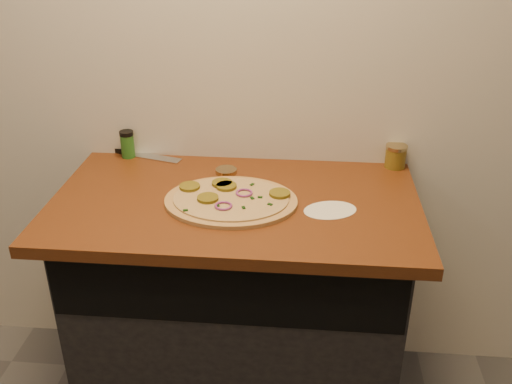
# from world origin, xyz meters

# --- Properties ---
(cabinet) EXTENTS (1.10, 0.60, 0.86)m
(cabinet) POSITION_xyz_m (0.00, 1.45, 0.43)
(cabinet) COLOR black
(cabinet) RESTS_ON ground
(countertop) EXTENTS (1.20, 0.70, 0.04)m
(countertop) POSITION_xyz_m (0.00, 1.42, 0.88)
(countertop) COLOR #643013
(countertop) RESTS_ON cabinet
(pizza) EXTENTS (0.43, 0.43, 0.03)m
(pizza) POSITION_xyz_m (-0.01, 1.39, 0.91)
(pizza) COLOR tan
(pizza) RESTS_ON countertop
(chefs_knife) EXTENTS (0.34, 0.13, 0.02)m
(chefs_knife) POSITION_xyz_m (-0.44, 1.74, 0.91)
(chefs_knife) COLOR #B7BAC1
(chefs_knife) RESTS_ON countertop
(mason_jar_lid) EXTENTS (0.10, 0.10, 0.02)m
(mason_jar_lid) POSITION_xyz_m (-0.06, 1.61, 0.91)
(mason_jar_lid) COLOR tan
(mason_jar_lid) RESTS_ON countertop
(salsa_jar) EXTENTS (0.08, 0.08, 0.08)m
(salsa_jar) POSITION_xyz_m (0.55, 1.72, 0.94)
(salsa_jar) COLOR #A52F10
(salsa_jar) RESTS_ON countertop
(spice_shaker) EXTENTS (0.05, 0.05, 0.10)m
(spice_shaker) POSITION_xyz_m (-0.45, 1.72, 0.95)
(spice_shaker) COLOR #26621F
(spice_shaker) RESTS_ON countertop
(flour_spill) EXTENTS (0.22, 0.22, 0.00)m
(flour_spill) POSITION_xyz_m (0.31, 1.37, 0.90)
(flour_spill) COLOR white
(flour_spill) RESTS_ON countertop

